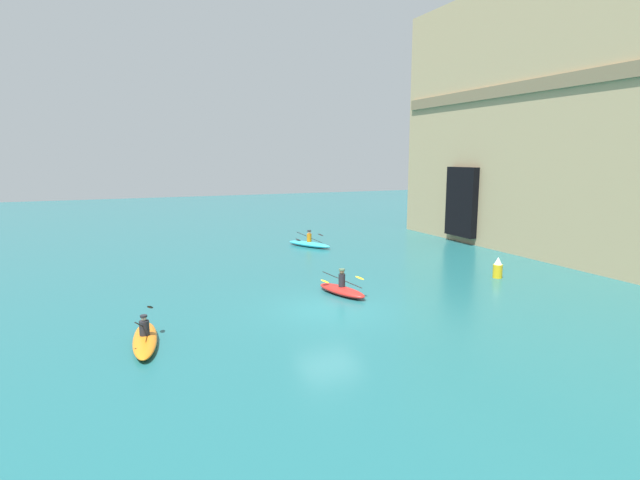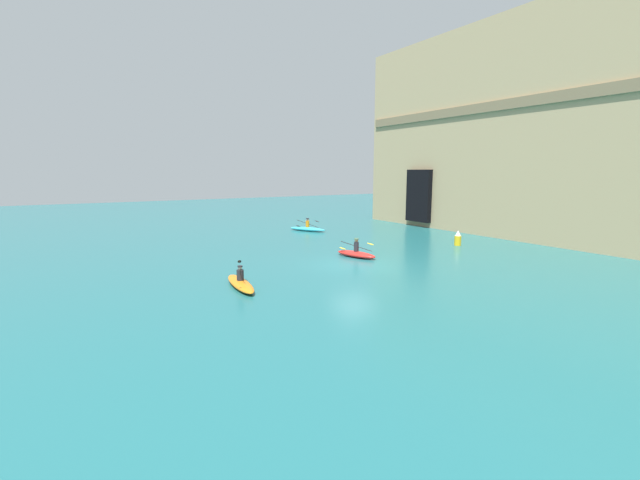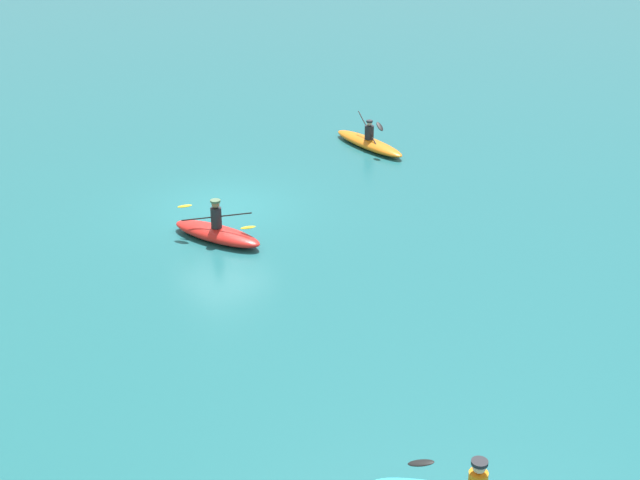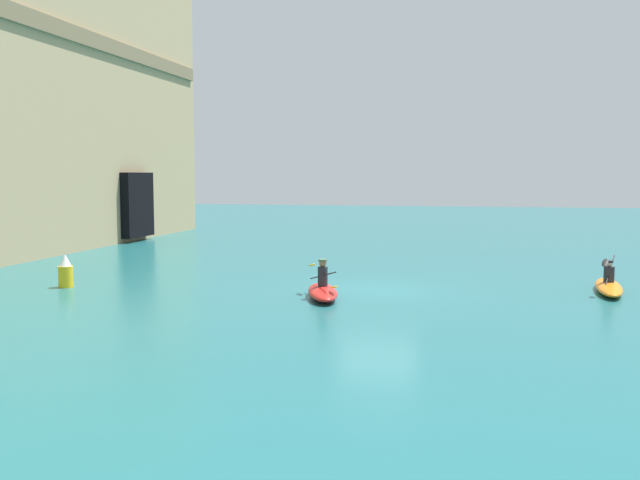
# 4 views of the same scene
# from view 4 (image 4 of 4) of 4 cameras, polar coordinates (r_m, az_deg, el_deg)

# --- Properties ---
(ground_plane) EXTENTS (120.00, 120.00, 0.00)m
(ground_plane) POSITION_cam_4_polar(r_m,az_deg,el_deg) (22.64, 4.66, -4.03)
(ground_plane) COLOR #1E6066
(kayak_orange) EXTENTS (3.54, 1.08, 1.14)m
(kayak_orange) POSITION_cam_4_polar(r_m,az_deg,el_deg) (23.90, 22.09, -3.43)
(kayak_orange) COLOR orange
(kayak_orange) RESTS_ON ground
(kayak_red) EXTENTS (2.95, 1.59, 1.17)m
(kayak_red) POSITION_cam_4_polar(r_m,az_deg,el_deg) (21.10, 0.22, -4.08)
(kayak_red) COLOR red
(kayak_red) RESTS_ON ground
(marker_buoy) EXTENTS (0.47, 0.47, 1.08)m
(marker_buoy) POSITION_cam_4_polar(r_m,az_deg,el_deg) (24.52, -19.69, -2.43)
(marker_buoy) COLOR yellow
(marker_buoy) RESTS_ON ground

